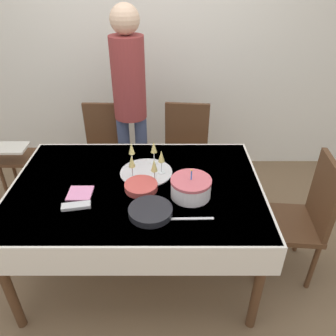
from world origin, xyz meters
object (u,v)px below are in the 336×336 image
object	(u,v)px
plate_stack_dessert	(142,186)
person_standing	(130,92)
dining_chair_far_right	(186,152)
dining_chair_right_end	(303,215)
champagne_tray	(147,164)
birthday_cake	(192,188)
high_chair	(18,165)
dining_chair_far_left	(108,152)
plate_stack_main	(151,211)

from	to	relation	value
plate_stack_dessert	person_standing	xyz separation A→B (m)	(-0.15, 0.98, 0.28)
dining_chair_far_right	dining_chair_right_end	size ratio (longest dim) A/B	1.00
champagne_tray	birthday_cake	bearing A→B (deg)	-42.55
birthday_cake	high_chair	distance (m)	1.74
dining_chair_far_left	dining_chair_right_end	bearing A→B (deg)	-30.69
champagne_tray	person_standing	bearing A→B (deg)	102.91
dining_chair_far_right	plate_stack_main	bearing A→B (deg)	-102.58
person_standing	plate_stack_main	bearing A→B (deg)	-79.54
dining_chair_right_end	plate_stack_dessert	world-z (taller)	dining_chair_right_end
champagne_tray	person_standing	size ratio (longest dim) A/B	0.21
birthday_cake	plate_stack_main	bearing A→B (deg)	-143.63
dining_chair_far_right	plate_stack_main	size ratio (longest dim) A/B	3.71
dining_chair_far_left	person_standing	bearing A→B (deg)	9.88
dining_chair_far_right	champagne_tray	distance (m)	0.86
dining_chair_far_right	birthday_cake	xyz separation A→B (m)	(-0.02, -1.00, 0.32)
plate_stack_main	plate_stack_dessert	xyz separation A→B (m)	(-0.07, 0.24, 0.00)
dining_chair_right_end	person_standing	bearing A→B (deg)	143.45
champagne_tray	plate_stack_main	bearing A→B (deg)	-83.96
birthday_cake	high_chair	size ratio (longest dim) A/B	0.35
dining_chair_right_end	high_chair	world-z (taller)	dining_chair_right_end
dining_chair_far_right	plate_stack_dessert	distance (m)	1.03
dining_chair_far_right	champagne_tray	xyz separation A→B (m)	(-0.31, -0.74, 0.32)
dining_chair_right_end	plate_stack_dessert	size ratio (longest dim) A/B	4.47
plate_stack_dessert	person_standing	bearing A→B (deg)	98.98
dining_chair_far_left	plate_stack_dessert	bearing A→B (deg)	-67.03
plate_stack_main	high_chair	world-z (taller)	plate_stack_main
dining_chair_far_left	plate_stack_main	distance (m)	1.30
dining_chair_far_left	dining_chair_far_right	world-z (taller)	same
dining_chair_far_right	dining_chair_right_end	bearing A→B (deg)	-49.18
plate_stack_main	plate_stack_dessert	world-z (taller)	same
dining_chair_far_left	champagne_tray	distance (m)	0.91
high_chair	champagne_tray	bearing A→B (deg)	-25.32
plate_stack_main	dining_chair_far_right	bearing A→B (deg)	77.42
plate_stack_main	person_standing	bearing A→B (deg)	100.46
dining_chair_far_left	dining_chair_far_right	xyz separation A→B (m)	(0.73, -0.00, 0.00)
high_chair	dining_chair_far_right	bearing A→B (deg)	6.52
dining_chair_far_left	dining_chair_right_end	xyz separation A→B (m)	(1.50, -0.89, 0.00)
dining_chair_far_left	plate_stack_dessert	xyz separation A→B (m)	(0.40, -0.94, 0.28)
dining_chair_right_end	champagne_tray	world-z (taller)	champagne_tray
birthday_cake	dining_chair_right_end	bearing A→B (deg)	8.06
birthday_cake	dining_chair_far_right	bearing A→B (deg)	88.75
person_standing	high_chair	size ratio (longest dim) A/B	2.48
birthday_cake	person_standing	xyz separation A→B (m)	(-0.47, 1.04, 0.24)
birthday_cake	plate_stack_dessert	world-z (taller)	birthday_cake
dining_chair_far_right	person_standing	xyz separation A→B (m)	(-0.49, 0.04, 0.55)
champagne_tray	high_chair	world-z (taller)	champagne_tray
dining_chair_far_right	high_chair	world-z (taller)	dining_chair_far_right
person_standing	high_chair	world-z (taller)	person_standing
person_standing	plate_stack_dessert	bearing A→B (deg)	-81.02
birthday_cake	champagne_tray	world-z (taller)	birthday_cake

